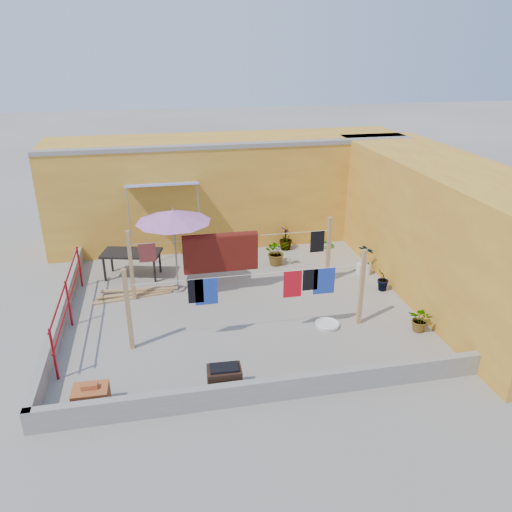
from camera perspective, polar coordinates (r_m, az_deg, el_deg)
The scene contains 21 objects.
ground at distance 12.18m, azimuth -1.93°, elevation -5.55°, with size 80.00×80.00×0.00m, color #9E998E.
wall_back at distance 15.97m, azimuth -3.10°, elevation 7.73°, with size 11.00×3.27×3.21m.
wall_right at distance 13.31m, azimuth 20.65°, elevation 3.02°, with size 2.40×9.00×3.20m, color gold.
parapet_front at distance 9.12m, azimuth 2.00°, elevation -14.98°, with size 8.30×0.16×0.44m, color gray.
parapet_left at distance 12.18m, azimuth -21.33°, elevation -6.11°, with size 0.16×7.30×0.44m, color gray.
red_railing at distance 11.74m, azimuth -20.72°, elevation -4.38°, with size 0.05×4.20×1.10m.
clothesline_rig at distance 12.18m, azimuth -3.52°, elevation -0.16°, with size 5.09×2.35×1.80m.
patio_umbrella at distance 12.25m, azimuth -9.44°, elevation 4.46°, with size 2.18×2.18×2.21m.
outdoor_table at distance 13.73m, azimuth -14.04°, elevation 0.18°, with size 1.68×1.12×0.72m.
brick_stack at distance 9.35m, azimuth -18.30°, elevation -15.19°, with size 0.61×0.45×0.52m.
lumber_pile at distance 12.91m, azimuth -13.52°, elevation -4.18°, with size 2.09×0.59×0.13m.
brazier at distance 9.27m, azimuth -3.61°, elevation -13.92°, with size 0.63×0.43×0.55m.
white_basin at distance 11.38m, azimuth 8.16°, elevation -7.74°, with size 0.55×0.55×0.09m.
water_jug_a at distance 13.96m, azimuth 12.49°, elevation -1.45°, with size 0.24×0.24×0.37m.
water_jug_b at distance 14.00m, azimuth 11.80°, elevation -1.38°, with size 0.22×0.22×0.34m.
green_hose at distance 15.74m, azimuth 7.89°, elevation 1.26°, with size 0.57×0.57×0.08m.
plant_back_a at distance 14.18m, azimuth 2.39°, elevation 0.47°, with size 0.69×0.60×0.77m, color #18541A.
plant_back_b at distance 15.26m, azimuth 3.42°, elevation 2.05°, with size 0.41×0.41×0.73m, color #18541A.
plant_right_a at distance 13.96m, azimuth 12.39°, elevation -0.27°, with size 0.45×0.30×0.85m, color #18541A.
plant_right_b at distance 13.08m, azimuth 14.25°, elevation -2.58°, with size 0.36×0.29×0.65m, color #18541A.
plant_right_c at distance 11.57m, azimuth 18.34°, elevation -6.89°, with size 0.52×0.45×0.57m, color #18541A.
Camera 1 is at (-1.73, -10.54, 5.85)m, focal length 35.00 mm.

